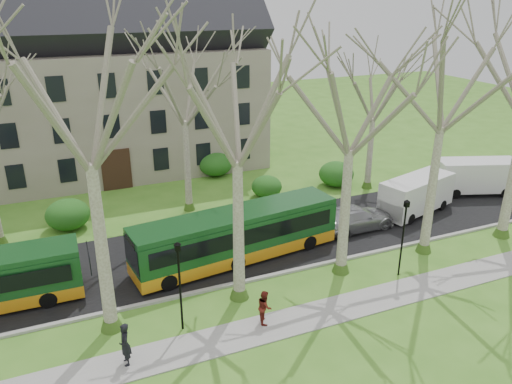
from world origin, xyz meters
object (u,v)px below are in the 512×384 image
van_a (416,195)px  van_b (476,177)px  pedestrian_a (125,344)px  pedestrian_b (265,307)px  sedan (355,218)px  bus_follow (237,235)px

van_a → van_b: size_ratio=0.97×
van_a → pedestrian_a: van_a is taller
pedestrian_b → van_b: bearing=-53.6°
sedan → van_b: (11.87, 1.79, 0.53)m
van_a → van_b: bearing=-5.8°
van_a → pedestrian_b: van_a is taller
bus_follow → pedestrian_b: bus_follow is taller
van_b → pedestrian_a: size_ratio=3.17×
sedan → van_b: 12.01m
van_a → pedestrian_a: size_ratio=3.08×
van_a → pedestrian_b: bearing=-169.1°
bus_follow → pedestrian_b: bearing=-106.1°
bus_follow → van_b: bus_follow is taller
bus_follow → pedestrian_b: 6.13m
van_a → pedestrian_a: (-20.94, -7.67, -0.32)m
van_a → van_b: 6.63m
bus_follow → sedan: (8.32, 0.64, -0.73)m
pedestrian_a → pedestrian_b: size_ratio=1.16×
bus_follow → pedestrian_b: size_ratio=7.38×
pedestrian_a → pedestrian_b: (6.32, 0.36, -0.13)m
pedestrian_a → pedestrian_b: pedestrian_a is taller
bus_follow → sedan: bearing=-2.6°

